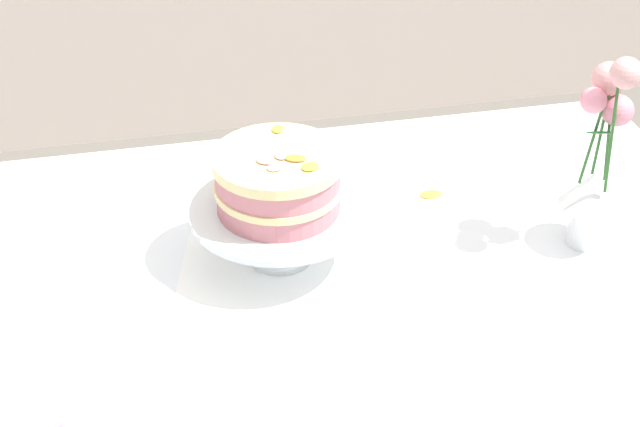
% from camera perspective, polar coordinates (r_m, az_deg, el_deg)
% --- Properties ---
extents(dining_table, '(1.40, 1.00, 0.74)m').
position_cam_1_polar(dining_table, '(1.65, 1.66, -6.99)').
color(dining_table, white).
rests_on(dining_table, ground).
extents(linen_napkin, '(0.39, 0.39, 0.00)m').
position_cam_1_polar(linen_napkin, '(1.66, -2.30, -2.50)').
color(linen_napkin, white).
rests_on(linen_napkin, dining_table).
extents(cake_stand, '(0.29, 0.29, 0.10)m').
position_cam_1_polar(cake_stand, '(1.62, -2.36, -0.17)').
color(cake_stand, silver).
rests_on(cake_stand, linen_napkin).
extents(layer_cake, '(0.21, 0.21, 0.11)m').
position_cam_1_polar(layer_cake, '(1.58, -2.42, 1.86)').
color(layer_cake, '#CC7A84').
rests_on(layer_cake, cake_stand).
extents(flower_vase, '(0.11, 0.11, 0.35)m').
position_cam_1_polar(flower_vase, '(1.68, 15.65, 2.71)').
color(flower_vase, silver).
rests_on(flower_vase, dining_table).
extents(loose_petal_0, '(0.04, 0.03, 0.00)m').
position_cam_1_polar(loose_petal_0, '(1.83, 6.36, 1.10)').
color(loose_petal_0, yellow).
rests_on(loose_petal_0, dining_table).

